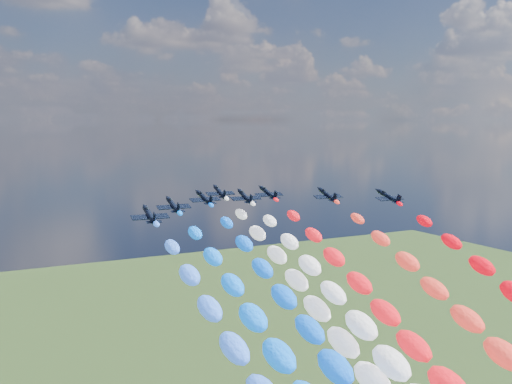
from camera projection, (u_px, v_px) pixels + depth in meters
jet_0 at (149, 215)px, 132.66m from camera, size 8.40×11.11×5.28m
jet_1 at (173, 205)px, 147.82m from camera, size 8.13×10.93×5.28m
jet_2 at (204, 198)px, 161.46m from camera, size 8.44×11.15×5.28m
jet_3 at (245, 197)px, 164.12m from camera, size 8.40×11.11×5.28m
jet_4 at (220, 192)px, 174.76m from camera, size 8.51×11.20×5.28m
trail_4 at (357, 377)px, 122.41m from camera, size 6.91×124.67×62.85m
jet_5 at (268, 193)px, 172.23m from camera, size 8.34×11.07×5.28m
trail_5 at (430, 382)px, 119.88m from camera, size 6.91×124.67×62.85m
jet_6 at (327, 195)px, 167.69m from camera, size 8.23×11.00×5.28m
jet_7 at (389, 197)px, 163.82m from camera, size 8.53×11.21×5.28m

